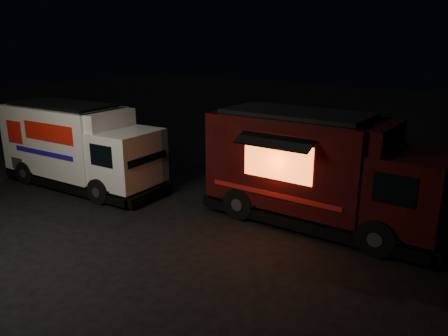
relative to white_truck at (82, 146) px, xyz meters
The scene contains 3 objects.
ground 4.39m from the white_truck, 14.62° to the right, with size 80.00×80.00×0.00m, color black.
white_truck is the anchor object (origin of this frame).
red_truck 8.51m from the white_truck, 15.62° to the left, with size 6.82×2.51×3.17m, color #3A0A0E, non-canonical shape.
Camera 1 is at (9.31, -7.56, 5.12)m, focal length 35.00 mm.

